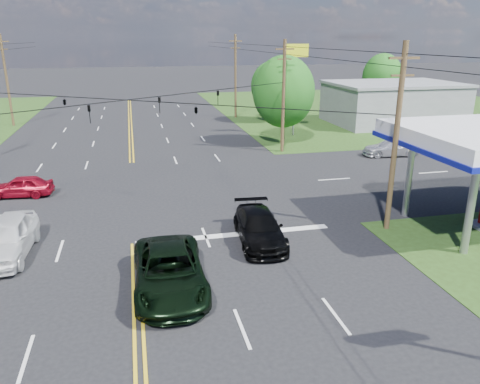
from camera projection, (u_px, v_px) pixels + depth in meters
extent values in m
plane|color=black|center=(133.00, 193.00, 30.29)|extent=(280.00, 280.00, 0.00)
cube|color=#233A12|center=(378.00, 107.00, 67.35)|extent=(46.00, 48.00, 0.03)
cube|color=silver|center=(235.00, 235.00, 23.96)|extent=(10.00, 0.50, 0.02)
cube|color=slate|center=(392.00, 104.00, 54.49)|extent=(14.00, 10.00, 4.40)
cylinder|color=#A5A5AA|center=(471.00, 207.00, 21.20)|extent=(0.36, 0.36, 4.65)
cylinder|color=#A5A5AA|center=(409.00, 176.00, 25.82)|extent=(0.36, 0.36, 4.65)
cylinder|color=#3D2A19|center=(396.00, 140.00, 23.25)|extent=(0.28, 0.28, 9.50)
cube|color=#3D2A19|center=(404.00, 58.00, 22.00)|extent=(1.60, 0.12, 0.12)
cube|color=#3D2A19|center=(403.00, 75.00, 22.25)|extent=(1.20, 0.10, 0.10)
cylinder|color=#3D2A19|center=(283.00, 97.00, 39.89)|extent=(0.28, 0.28, 9.50)
cube|color=#3D2A19|center=(285.00, 49.00, 38.65)|extent=(1.60, 0.12, 0.12)
cube|color=#3D2A19|center=(284.00, 59.00, 38.90)|extent=(1.20, 0.10, 0.10)
cylinder|color=#3D2A19|center=(7.00, 81.00, 51.85)|extent=(0.28, 0.28, 10.00)
cube|color=#3D2A19|center=(1.00, 41.00, 50.53)|extent=(1.60, 0.12, 0.12)
cube|color=#3D2A19|center=(2.00, 49.00, 50.78)|extent=(1.20, 0.10, 0.10)
cylinder|color=#3D2A19|center=(235.00, 77.00, 57.39)|extent=(0.28, 0.28, 10.00)
cube|color=#3D2A19|center=(235.00, 41.00, 56.07)|extent=(1.60, 0.12, 0.12)
cube|color=#3D2A19|center=(235.00, 48.00, 56.32)|extent=(1.20, 0.10, 0.10)
imported|color=black|center=(90.00, 114.00, 26.81)|extent=(0.17, 0.21, 1.05)
imported|color=black|center=(160.00, 105.00, 30.36)|extent=(0.17, 0.21, 1.05)
imported|color=black|center=(218.00, 98.00, 34.13)|extent=(0.17, 0.21, 1.05)
imported|color=black|center=(64.00, 101.00, 30.17)|extent=(1.24, 0.26, 0.50)
imported|color=black|center=(196.00, 109.00, 26.83)|extent=(1.24, 0.26, 0.50)
cylinder|color=black|center=(341.00, 50.00, 28.41)|extent=(0.04, 100.00, 0.04)
cylinder|color=black|center=(341.00, 60.00, 28.60)|extent=(0.04, 100.00, 0.04)
cylinder|color=#3D2A19|center=(283.00, 127.00, 43.86)|extent=(0.36, 0.36, 3.30)
ellipsoid|color=#124613|center=(284.00, 92.00, 42.84)|extent=(5.70, 5.70, 6.60)
cylinder|color=#3D2A19|center=(272.00, 110.00, 55.56)|extent=(0.36, 0.36, 2.86)
ellipsoid|color=#124613|center=(272.00, 86.00, 54.68)|extent=(4.94, 4.94, 5.72)
cylinder|color=#3D2A19|center=(380.00, 99.00, 64.80)|extent=(0.36, 0.36, 3.08)
ellipsoid|color=#124613|center=(382.00, 76.00, 63.85)|extent=(5.32, 5.32, 6.16)
imported|color=black|center=(169.00, 271.00, 18.50)|extent=(2.87, 6.02, 1.66)
imported|color=black|center=(259.00, 228.00, 22.93)|extent=(2.50, 5.33, 1.50)
imported|color=silver|center=(6.00, 238.00, 21.39)|extent=(2.37, 5.38, 1.80)
imported|color=maroon|center=(20.00, 186.00, 29.54)|extent=(4.03, 1.88, 1.34)
imported|color=silver|center=(391.00, 148.00, 39.76)|extent=(4.94, 2.42, 1.38)
cylinder|color=#A5A5AA|center=(294.00, 91.00, 46.84)|extent=(0.20, 0.20, 9.00)
cube|color=yellow|center=(296.00, 50.00, 45.61)|extent=(2.48, 0.65, 1.24)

